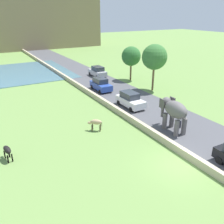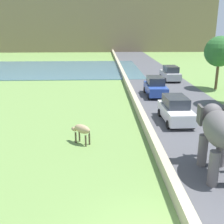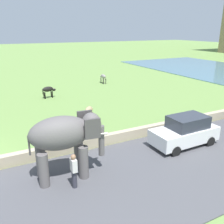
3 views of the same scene
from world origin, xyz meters
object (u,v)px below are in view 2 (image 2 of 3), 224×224
(car_white, at_px, (176,110))
(car_silver, at_px, (170,73))
(car_blue, at_px, (155,87))
(cow_tan, at_px, (82,130))
(elephant, at_px, (219,132))

(car_white, xyz_separation_m, car_silver, (3.15, 14.75, 0.00))
(car_silver, relative_size, car_blue, 1.00)
(cow_tan, bearing_deg, car_blue, 60.33)
(car_silver, bearing_deg, elephant, -98.17)
(car_white, relative_size, cow_tan, 3.13)
(car_blue, distance_m, cow_tan, 12.59)
(car_silver, bearing_deg, cow_tan, -117.27)
(elephant, distance_m, car_blue, 14.59)
(elephant, xyz_separation_m, car_blue, (-0.02, 14.54, -1.14))
(elephant, xyz_separation_m, car_white, (-0.02, 7.06, -1.14))
(elephant, bearing_deg, car_blue, 90.08)
(elephant, height_order, car_silver, elephant)
(car_silver, distance_m, cow_tan, 20.48)
(car_silver, bearing_deg, car_white, -102.06)
(car_white, height_order, car_blue, same)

